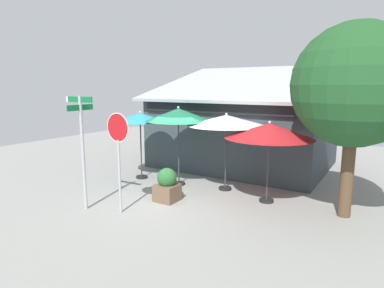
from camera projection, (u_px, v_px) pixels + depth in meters
name	position (u px, v px, depth m)	size (l,w,h in m)	color
ground_plane	(172.00, 201.00, 10.23)	(28.00, 28.00, 0.10)	gray
cafe_building	(244.00, 129.00, 14.56)	(7.59, 5.96, 4.51)	#333D42
street_sign_post	(82.00, 141.00, 9.10)	(0.97, 0.91, 3.26)	#A8AAB2
stop_sign	(118.00, 143.00, 8.83)	(0.80, 0.07, 2.82)	#A8AAB2
patio_umbrella_teal_left	(140.00, 118.00, 12.24)	(2.03, 2.03, 2.60)	black
patio_umbrella_forest_green_center	(178.00, 115.00, 11.35)	(2.33, 2.33, 2.84)	black
patio_umbrella_ivory_right	(226.00, 121.00, 10.80)	(2.63, 2.63, 2.65)	black
patio_umbrella_crimson_far_right	(269.00, 131.00, 9.64)	(2.67, 2.67, 2.51)	black
shade_tree	(360.00, 88.00, 8.20)	(3.37, 3.21, 5.15)	brown
sidewalk_planter	(167.00, 185.00, 10.03)	(0.66, 0.66, 1.04)	brown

